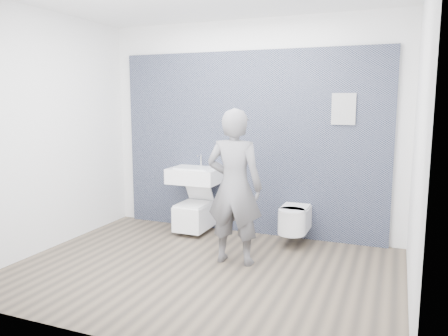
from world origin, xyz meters
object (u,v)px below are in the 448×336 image
at_px(toilet_square, 195,214).
at_px(washbasin, 195,175).
at_px(visitor, 234,187).
at_px(toilet_rounded, 294,220).

bearing_deg(toilet_square, washbasin, 90.00).
bearing_deg(washbasin, visitor, -44.28).
distance_m(toilet_rounded, visitor, 1.08).
xyz_separation_m(toilet_square, toilet_rounded, (1.35, -0.01, 0.07)).
height_order(toilet_square, toilet_rounded, toilet_square).
relative_size(toilet_rounded, visitor, 0.34).
bearing_deg(toilet_square, visitor, -43.21).
xyz_separation_m(washbasin, toilet_rounded, (1.35, -0.04, -0.46)).
height_order(washbasin, visitor, visitor).
distance_m(washbasin, visitor, 1.23).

